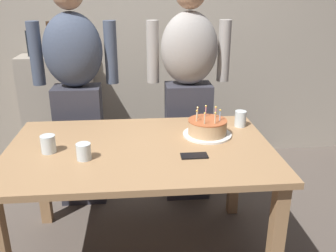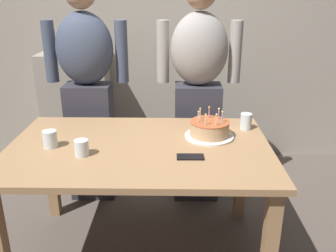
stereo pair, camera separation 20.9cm
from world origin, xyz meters
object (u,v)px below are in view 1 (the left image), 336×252
at_px(water_glass_side, 240,119).
at_px(cell_phone, 194,156).
at_px(person_woman_cardigan, 188,90).
at_px(person_man_bearded, 77,93).
at_px(water_glass_far, 84,152).
at_px(birthday_cake, 207,128).
at_px(water_glass_near, 48,144).

height_order(water_glass_side, cell_phone, water_glass_side).
bearing_deg(person_woman_cardigan, person_man_bearded, 0.00).
bearing_deg(water_glass_side, person_woman_cardigan, 122.91).
bearing_deg(cell_phone, person_man_bearded, 129.65).
bearing_deg(cell_phone, water_glass_far, 177.58).
distance_m(water_glass_side, person_woman_cardigan, 0.52).
bearing_deg(person_man_bearded, water_glass_far, 100.03).
bearing_deg(person_woman_cardigan, birthday_cake, 93.62).
relative_size(person_man_bearded, person_woman_cardigan, 1.00).
bearing_deg(birthday_cake, water_glass_near, -169.65).
relative_size(birthday_cake, water_glass_near, 3.04).
distance_m(birthday_cake, water_glass_near, 0.92).
bearing_deg(person_woman_cardigan, water_glass_far, 51.51).
bearing_deg(person_woman_cardigan, water_glass_side, 122.91).
height_order(birthday_cake, cell_phone, birthday_cake).
height_order(water_glass_near, water_glass_side, water_glass_side).
relative_size(birthday_cake, water_glass_far, 3.37).
xyz_separation_m(cell_phone, person_man_bearded, (-0.73, 0.86, 0.13)).
height_order(birthday_cake, water_glass_near, birthday_cake).
bearing_deg(water_glass_far, cell_phone, -1.78).
bearing_deg(person_man_bearded, water_glass_near, 85.80).
height_order(water_glass_side, person_man_bearded, person_man_bearded).
distance_m(person_man_bearded, person_woman_cardigan, 0.82).
bearing_deg(water_glass_far, water_glass_side, 23.38).
distance_m(water_glass_near, cell_phone, 0.79).
height_order(birthday_cake, water_glass_far, birthday_cake).
distance_m(water_glass_near, water_glass_far, 0.23).
bearing_deg(cell_phone, water_glass_side, 48.63).
bearing_deg(water_glass_far, birthday_cake, 21.08).
bearing_deg(water_glass_side, water_glass_near, -165.21).
distance_m(birthday_cake, cell_phone, 0.32).
relative_size(water_glass_far, cell_phone, 0.61).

